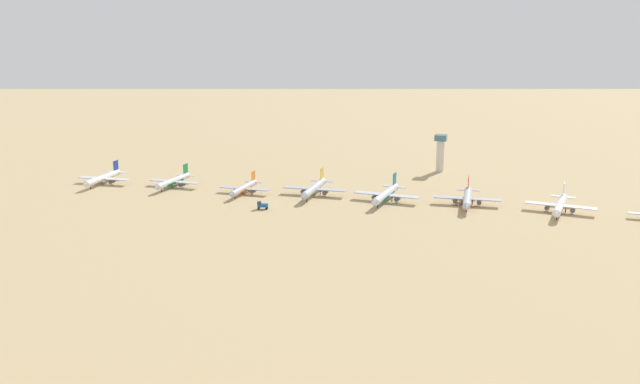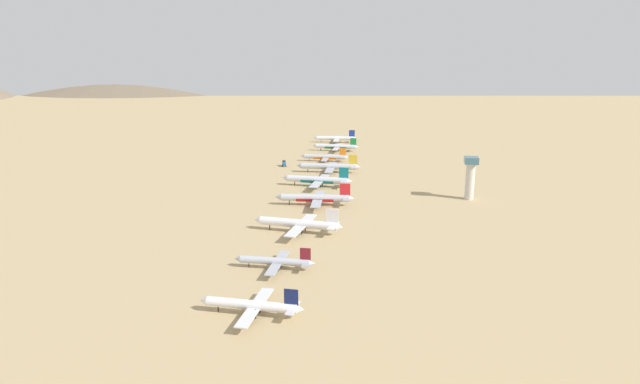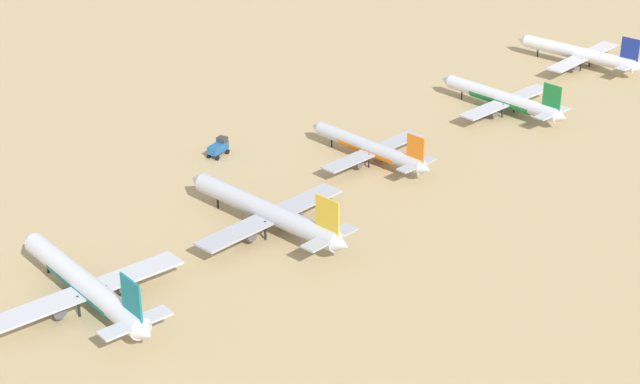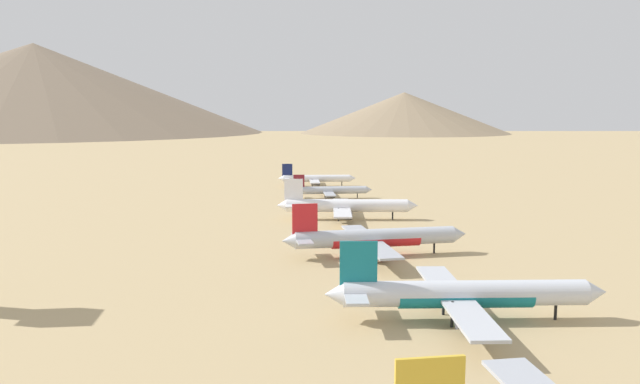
# 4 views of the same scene
# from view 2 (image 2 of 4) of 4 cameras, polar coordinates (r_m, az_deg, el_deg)

# --- Properties ---
(ground_plane) EXTENTS (1955.38, 1955.38, 0.00)m
(ground_plane) POSITION_cam_2_polar(r_m,az_deg,el_deg) (320.18, -0.33, 0.46)
(ground_plane) COLOR tan
(parked_jet_0) EXTENTS (38.68, 31.43, 11.15)m
(parked_jet_0) POSITION_cam_2_polar(r_m,az_deg,el_deg) (481.85, 1.66, 5.63)
(parked_jet_0) COLOR silver
(parked_jet_0) RESTS_ON ground
(parked_jet_1) EXTENTS (37.61, 30.49, 10.87)m
(parked_jet_1) POSITION_cam_2_polar(r_m,az_deg,el_deg) (439.78, 1.69, 4.77)
(parked_jet_1) COLOR silver
(parked_jet_1) RESTS_ON ground
(parked_jet_2) EXTENTS (35.00, 28.34, 10.12)m
(parked_jet_2) POSITION_cam_2_polar(r_m,az_deg,el_deg) (396.88, 0.53, 3.69)
(parked_jet_2) COLOR #B2B7C1
(parked_jet_2) RESTS_ON ground
(parked_jet_3) EXTENTS (42.53, 34.50, 12.27)m
(parked_jet_3) POSITION_cam_2_polar(r_m,az_deg,el_deg) (359.45, 0.98, 2.68)
(parked_jet_3) COLOR #B2B7C1
(parked_jet_3) RESTS_ON ground
(parked_jet_4) EXTENTS (42.49, 34.56, 12.25)m
(parked_jet_4) POSITION_cam_2_polar(r_m,az_deg,el_deg) (321.67, -0.24, 1.27)
(parked_jet_4) COLOR silver
(parked_jet_4) RESTS_ON ground
(parked_jet_5) EXTENTS (41.33, 33.61, 11.91)m
(parked_jet_5) POSITION_cam_2_polar(r_m,az_deg,el_deg) (281.96, -0.46, -0.64)
(parked_jet_5) COLOR #B2B7C1
(parked_jet_5) RESTS_ON ground
(parked_jet_6) EXTENTS (41.18, 33.59, 11.88)m
(parked_jet_6) POSITION_cam_2_polar(r_m,az_deg,el_deg) (240.18, -2.20, -3.33)
(parked_jet_6) COLOR white
(parked_jet_6) RESTS_ON ground
(parked_jet_7) EXTENTS (30.38, 24.62, 8.78)m
(parked_jet_7) POSITION_cam_2_polar(r_m,az_deg,el_deg) (201.49, -4.66, -7.24)
(parked_jet_7) COLOR #B2B7C1
(parked_jet_7) RESTS_ON ground
(parked_jet_8) EXTENTS (33.07, 26.86, 9.54)m
(parked_jet_8) POSITION_cam_2_polar(r_m,az_deg,el_deg) (168.83, -7.06, -11.67)
(parked_jet_8) COLOR white
(parked_jet_8) RESTS_ON ground
(service_truck) EXTENTS (3.94, 5.63, 3.90)m
(service_truck) POSITION_cam_2_polar(r_m,az_deg,el_deg) (381.18, -3.77, 3.01)
(service_truck) COLOR #1E5999
(service_truck) RESTS_ON ground
(control_tower) EXTENTS (7.20, 7.20, 23.20)m
(control_tower) POSITION_cam_2_polar(r_m,az_deg,el_deg) (302.78, 15.44, 1.69)
(control_tower) COLOR beige
(control_tower) RESTS_ON ground
(desert_hill_2) EXTENTS (554.79, 554.79, 86.27)m
(desert_hill_2) POSITION_cam_2_polar(r_m,az_deg,el_deg) (1287.77, -17.54, 12.23)
(desert_hill_2) COLOR #70604C
(desert_hill_2) RESTS_ON ground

